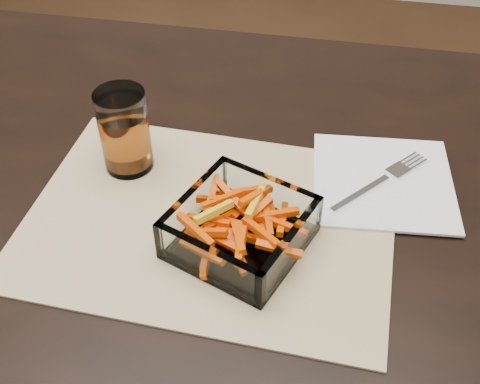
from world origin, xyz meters
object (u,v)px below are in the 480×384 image
Objects in this scene: glass_bowl at (240,230)px; fork at (382,180)px; tumbler at (125,134)px; dining_table at (198,249)px.

fork is (0.16, 0.14, -0.02)m from glass_bowl.
fork is (0.34, 0.02, -0.05)m from tumbler.
dining_table is 11.52× the size of fork.
glass_bowl is 0.22m from fork.
fork is at bearing 40.24° from glass_bowl.
tumbler is (-0.17, 0.11, 0.03)m from glass_bowl.
dining_table is 0.15m from glass_bowl.
fork is at bearing 4.16° from tumbler.
dining_table is 8.75× the size of glass_bowl.
tumbler is at bearing 146.84° from glass_bowl.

